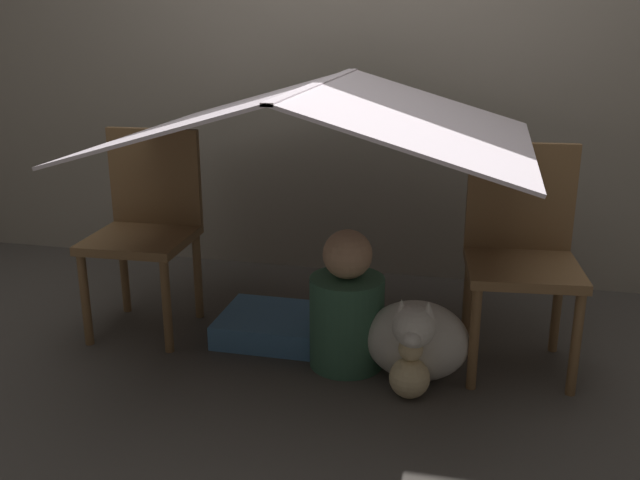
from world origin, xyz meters
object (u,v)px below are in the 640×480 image
(chair_right, at_px, (521,248))
(person_front, at_px, (347,309))
(chair_left, at_px, (147,222))
(dog, at_px, (416,339))

(chair_right, xyz_separation_m, person_front, (-0.63, -0.18, -0.23))
(chair_left, height_order, chair_right, same)
(chair_right, distance_m, person_front, 0.70)
(chair_left, height_order, person_front, chair_left)
(chair_left, distance_m, chair_right, 1.53)
(chair_right, bearing_deg, person_front, -169.60)
(chair_left, xyz_separation_m, dog, (1.18, -0.26, -0.29))
(person_front, distance_m, dog, 0.29)
(chair_right, height_order, person_front, chair_right)
(chair_right, relative_size, person_front, 1.55)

